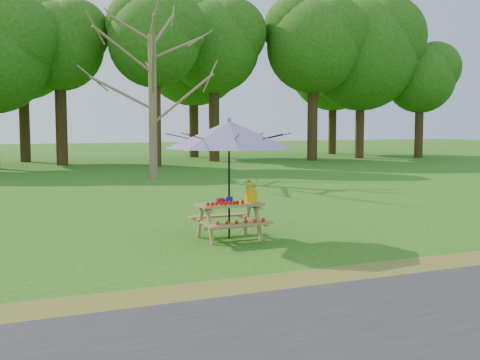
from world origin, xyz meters
name	(u,v)px	position (x,y,z in m)	size (l,w,h in m)	color
ground	(144,252)	(0.00, 0.00, 0.00)	(120.00, 120.00, 0.00)	#206212
road	(283,357)	(0.00, -5.00, 0.01)	(120.00, 4.00, 0.01)	#29292B
drygrass_strip	(202,295)	(0.00, -2.80, 0.00)	(120.00, 1.20, 0.01)	olive
treeline	(27,4)	(0.00, 22.00, 8.00)	(60.00, 12.00, 16.00)	#1B500D
picnic_table	(229,222)	(1.75, 0.50, 0.33)	(1.20, 1.32, 0.67)	#A88C4B
patio_umbrella	(229,135)	(1.75, 0.50, 1.95)	(2.88, 2.88, 2.27)	black
produce_bins	(225,200)	(1.69, 0.54, 0.72)	(0.28, 0.35, 0.13)	#B50E24
tomatoes_row	(225,203)	(1.60, 0.32, 0.71)	(0.77, 0.13, 0.07)	red
flower_bucket	(251,188)	(2.20, 0.50, 0.94)	(0.36, 0.33, 0.51)	yellow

